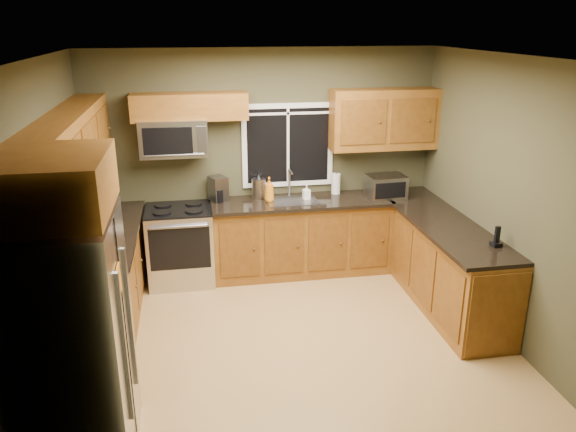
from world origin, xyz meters
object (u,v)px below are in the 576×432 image
object	(u,v)px
kettle	(259,187)
soap_bottle_c	(265,190)
range	(181,245)
paper_towel_roll	(336,184)
cordless_phone	(497,240)
soap_bottle_b	(306,192)
toaster_oven	(386,187)
microwave	(174,137)
soap_bottle_a	(269,189)
refrigerator	(72,344)
coffee_maker	(218,190)

from	to	relation	value
kettle	soap_bottle_c	size ratio (longest dim) A/B	1.75
range	paper_towel_roll	size ratio (longest dim) A/B	3.33
range	paper_towel_roll	world-z (taller)	paper_towel_roll
range	cordless_phone	distance (m)	3.52
range	soap_bottle_b	bearing A→B (deg)	1.47
soap_bottle_b	kettle	bearing A→B (deg)	165.85
toaster_oven	paper_towel_roll	distance (m)	0.62
microwave	soap_bottle_a	world-z (taller)	microwave
microwave	soap_bottle_a	size ratio (longest dim) A/B	2.58
toaster_oven	soap_bottle_b	size ratio (longest dim) A/B	2.60
range	soap_bottle_c	distance (m)	1.21
toaster_oven	kettle	bearing A→B (deg)	170.96
microwave	toaster_oven	size ratio (longest dim) A/B	1.62
range	soap_bottle_c	bearing A→B (deg)	12.38
paper_towel_roll	soap_bottle_b	bearing A→B (deg)	-157.29
microwave	kettle	distance (m)	1.17
soap_bottle_b	range	bearing A→B (deg)	-178.53
range	microwave	size ratio (longest dim) A/B	1.23
toaster_oven	range	bearing A→B (deg)	178.58
range	soap_bottle_a	xyz separation A→B (m)	(1.08, 0.04, 0.62)
cordless_phone	microwave	bearing A→B (deg)	148.13
paper_towel_roll	kettle	bearing A→B (deg)	-178.23
refrigerator	cordless_phone	xyz separation A→B (m)	(3.71, 1.03, 0.10)
refrigerator	range	world-z (taller)	refrigerator
toaster_oven	cordless_phone	distance (m)	1.76
refrigerator	paper_towel_roll	bearing A→B (deg)	48.59
refrigerator	microwave	size ratio (longest dim) A/B	2.37
paper_towel_roll	soap_bottle_a	size ratio (longest dim) A/B	0.95
paper_towel_roll	soap_bottle_c	distance (m)	0.89
soap_bottle_a	soap_bottle_b	world-z (taller)	soap_bottle_a
refrigerator	microwave	world-z (taller)	microwave
range	toaster_oven	distance (m)	2.57
microwave	toaster_oven	bearing A→B (deg)	-4.54
coffee_maker	range	bearing A→B (deg)	-160.56
kettle	cordless_phone	distance (m)	2.81
coffee_maker	soap_bottle_b	size ratio (longest dim) A/B	1.62
refrigerator	soap_bottle_c	bearing A→B (deg)	59.90
range	coffee_maker	distance (m)	0.79
microwave	soap_bottle_c	world-z (taller)	microwave
range	soap_bottle_a	bearing A→B (deg)	2.17
soap_bottle_a	cordless_phone	size ratio (longest dim) A/B	1.45
coffee_maker	toaster_oven	bearing A→B (deg)	-6.56
toaster_oven	soap_bottle_b	world-z (taller)	toaster_oven
toaster_oven	soap_bottle_a	xyz separation A→B (m)	(-1.41, 0.10, 0.01)
refrigerator	coffee_maker	xyz separation A→B (m)	(1.17, 2.94, 0.18)
soap_bottle_b	coffee_maker	bearing A→B (deg)	172.93
microwave	cordless_phone	distance (m)	3.63
microwave	soap_bottle_a	xyz separation A→B (m)	(1.08, -0.10, -0.64)
cordless_phone	paper_towel_roll	bearing A→B (deg)	118.93
paper_towel_roll	soap_bottle_b	distance (m)	0.44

